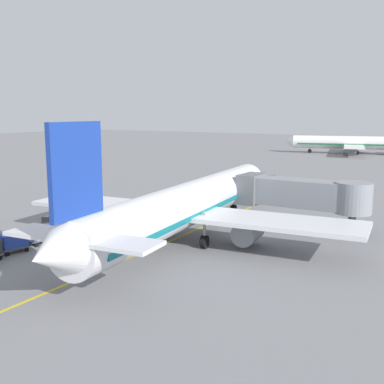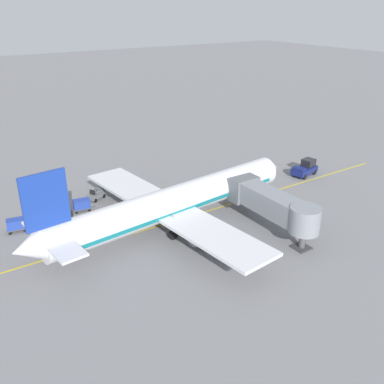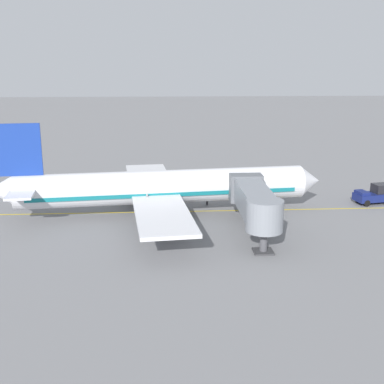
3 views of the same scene
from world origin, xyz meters
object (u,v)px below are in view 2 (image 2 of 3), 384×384
jet_bridge (273,204)px  parked_airliner (173,203)px  safety_cone_nose_right (228,181)px  baggage_cart_third_in_train (39,216)px  safety_cone_wing_tip (200,191)px  ground_crew_wing_walker (194,198)px  baggage_cart_tail_end (16,224)px  pushback_tractor (305,168)px  baggage_cart_front (82,204)px  safety_cone_nose_left (220,176)px  baggage_cart_second_in_train (59,210)px  ground_crew_loader (114,215)px  baggage_tug_lead (97,194)px

jet_bridge → parked_airliner: bearing=-127.8°
jet_bridge → safety_cone_nose_right: jet_bridge is taller
baggage_cart_third_in_train → safety_cone_wing_tip: size_ratio=5.04×
baggage_cart_third_in_train → ground_crew_wing_walker: bearing=71.2°
baggage_cart_third_in_train → baggage_cart_tail_end: same height
baggage_cart_third_in_train → baggage_cart_tail_end: bearing=-74.2°
pushback_tractor → parked_airliner: bearing=-83.0°
pushback_tractor → baggage_cart_front: size_ratio=1.59×
jet_bridge → safety_cone_nose_left: bearing=163.3°
safety_cone_wing_tip → baggage_cart_second_in_train: bearing=-100.9°
ground_crew_loader → jet_bridge: bearing=50.3°
ground_crew_loader → safety_cone_nose_left: bearing=103.1°
baggage_tug_lead → ground_crew_loader: (7.59, -0.89, 0.24)m
baggage_cart_second_in_train → pushback_tractor: bearing=79.3°
jet_bridge → ground_crew_loader: jet_bridge is taller
parked_airliner → safety_cone_nose_left: size_ratio=63.30×
baggage_cart_second_in_train → baggage_cart_tail_end: same height
safety_cone_nose_right → jet_bridge: bearing=-18.2°
safety_cone_nose_right → pushback_tractor: bearing=70.5°
pushback_tractor → ground_crew_wing_walker: (-0.49, -20.42, -0.15)m
safety_cone_nose_left → safety_cone_wing_tip: (3.18, -5.91, 0.00)m
safety_cone_wing_tip → baggage_tug_lead: bearing=-115.6°
baggage_tug_lead → safety_cone_nose_right: 19.29m
safety_cone_nose_left → baggage_tug_lead: bearing=-99.1°
baggage_tug_lead → baggage_cart_third_in_train: baggage_tug_lead is taller
baggage_cart_front → safety_cone_nose_right: bearing=82.7°
pushback_tractor → safety_cone_nose_right: size_ratio=8.03×
jet_bridge → safety_cone_nose_right: (-14.57, 4.79, -3.16)m
jet_bridge → baggage_tug_lead: size_ratio=4.60×
ground_crew_loader → safety_cone_nose_left: (-4.60, 19.69, -0.66)m
safety_cone_wing_tip → jet_bridge: bearing=3.8°
ground_crew_loader → safety_cone_nose_right: ground_crew_loader is taller
ground_crew_wing_walker → pushback_tractor: bearing=88.6°
baggage_cart_third_in_train → ground_crew_wing_walker: ground_crew_wing_walker is taller
pushback_tractor → baggage_cart_front: pushback_tractor is taller
pushback_tractor → safety_cone_nose_left: pushback_tractor is taller
baggage_cart_tail_end → safety_cone_wing_tip: (2.79, 24.21, -0.66)m
baggage_tug_lead → baggage_cart_second_in_train: bearing=-67.1°
baggage_cart_tail_end → safety_cone_nose_right: 29.95m
baggage_tug_lead → safety_cone_wing_tip: (6.17, 12.89, -0.42)m
ground_crew_wing_walker → safety_cone_wing_tip: (-2.75, 2.82, -0.66)m
ground_crew_wing_walker → parked_airliner: bearing=-56.4°
baggage_cart_tail_end → safety_cone_nose_right: size_ratio=5.04×
jet_bridge → baggage_cart_tail_end: 30.07m
baggage_cart_second_in_train → jet_bridge: bearing=48.9°
pushback_tractor → baggage_tug_lead: pushback_tractor is taller
baggage_cart_second_in_train → ground_crew_loader: 7.19m
baggage_cart_third_in_train → ground_crew_wing_walker: (6.33, 18.59, 0.00)m
baggage_cart_second_in_train → ground_crew_loader: ground_crew_loader is taller
baggage_cart_tail_end → safety_cone_nose_right: bearing=86.5°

